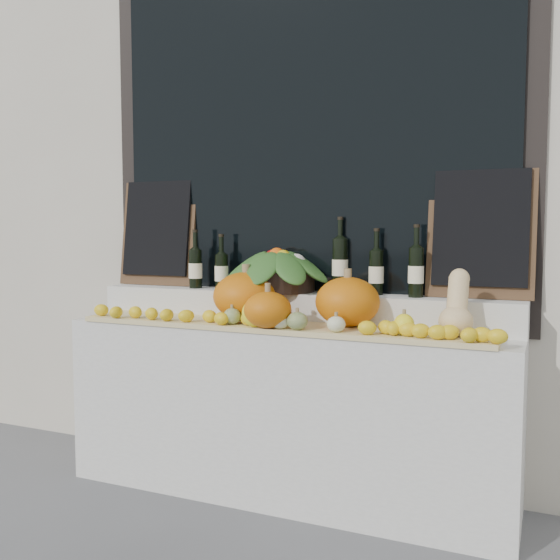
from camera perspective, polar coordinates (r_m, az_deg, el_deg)
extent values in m
cube|color=beige|center=(3.93, 4.88, 17.54)|extent=(7.00, 0.90, 4.50)
cube|color=black|center=(3.45, 2.38, 13.46)|extent=(2.40, 0.04, 2.10)
cube|color=black|center=(3.42, 2.20, 13.53)|extent=(2.20, 0.02, 2.00)
cube|color=silver|center=(3.29, 0.53, -11.79)|extent=(2.30, 0.55, 0.88)
cube|color=silver|center=(3.32, 1.55, -2.47)|extent=(2.30, 0.25, 0.16)
cube|color=tan|center=(3.08, -0.37, -4.29)|extent=(2.10, 0.32, 0.02)
ellipsoid|color=orange|center=(3.21, -3.12, -1.47)|extent=(0.43, 0.43, 0.25)
ellipsoid|color=orange|center=(3.01, 6.19, -1.99)|extent=(0.34, 0.34, 0.24)
ellipsoid|color=orange|center=(2.95, -1.13, -2.74)|extent=(0.23, 0.23, 0.17)
ellipsoid|color=#EBC58A|center=(2.83, 15.77, -3.64)|extent=(0.15, 0.15, 0.13)
cylinder|color=#EBC58A|center=(2.86, 15.95, -1.32)|extent=(0.09, 0.14, 0.18)
sphere|color=#EBC58A|center=(2.90, 16.09, 0.13)|extent=(0.09, 0.09, 0.09)
ellipsoid|color=#345F1C|center=(2.90, 1.59, -3.76)|extent=(0.10, 0.10, 0.08)
cylinder|color=olive|center=(2.89, 1.59, -2.72)|extent=(0.02, 0.02, 0.02)
ellipsoid|color=#345F1C|center=(3.08, -4.40, -3.32)|extent=(0.09, 0.09, 0.08)
cylinder|color=olive|center=(3.07, -4.41, -2.38)|extent=(0.02, 0.02, 0.02)
ellipsoid|color=beige|center=(2.93, 0.00, -3.74)|extent=(0.10, 0.10, 0.08)
cylinder|color=olive|center=(2.93, 0.00, -2.78)|extent=(0.02, 0.02, 0.02)
ellipsoid|color=yellow|center=(2.98, -2.37, -3.06)|extent=(0.12, 0.12, 0.13)
cylinder|color=olive|center=(2.98, -2.37, -1.58)|extent=(0.02, 0.02, 0.02)
ellipsoid|color=beige|center=(2.85, 5.15, -4.04)|extent=(0.09, 0.09, 0.07)
cylinder|color=olive|center=(2.84, 5.16, -3.10)|extent=(0.02, 0.02, 0.02)
ellipsoid|color=yellow|center=(2.81, 11.27, -4.01)|extent=(0.09, 0.09, 0.10)
cylinder|color=olive|center=(2.80, 11.29, -2.81)|extent=(0.02, 0.02, 0.02)
cylinder|color=black|center=(3.33, -0.29, -0.07)|extent=(0.40, 0.40, 0.11)
cylinder|color=black|center=(3.55, -7.74, 1.01)|extent=(0.07, 0.07, 0.22)
cylinder|color=black|center=(3.54, -7.76, 3.56)|extent=(0.03, 0.03, 0.10)
cylinder|color=white|center=(3.55, -7.73, 0.84)|extent=(0.08, 0.08, 0.08)
cylinder|color=black|center=(3.54, -7.77, 4.47)|extent=(0.03, 0.03, 0.02)
cylinder|color=black|center=(3.49, -5.37, 0.77)|extent=(0.07, 0.07, 0.19)
cylinder|color=black|center=(3.49, -5.39, 3.16)|extent=(0.03, 0.03, 0.10)
cylinder|color=white|center=(3.49, -5.37, 0.60)|extent=(0.08, 0.08, 0.08)
cylinder|color=black|center=(3.49, -5.40, 4.08)|extent=(0.03, 0.03, 0.02)
cylinder|color=black|center=(3.28, 5.51, 1.31)|extent=(0.08, 0.08, 0.28)
cylinder|color=black|center=(3.28, 5.53, 4.66)|extent=(0.03, 0.03, 0.10)
cylinder|color=white|center=(3.28, 5.51, 1.14)|extent=(0.08, 0.08, 0.08)
cylinder|color=black|center=(3.28, 5.54, 5.64)|extent=(0.03, 0.03, 0.02)
cylinder|color=black|center=(3.20, 8.79, 0.66)|extent=(0.07, 0.07, 0.22)
cylinder|color=black|center=(3.19, 8.82, 3.56)|extent=(0.03, 0.03, 0.10)
cylinder|color=white|center=(3.20, 8.78, 0.48)|extent=(0.08, 0.08, 0.08)
cylinder|color=black|center=(3.19, 8.84, 4.56)|extent=(0.03, 0.03, 0.02)
cylinder|color=black|center=(3.11, 12.32, 0.67)|extent=(0.07, 0.07, 0.24)
cylinder|color=black|center=(3.11, 12.38, 3.82)|extent=(0.03, 0.03, 0.10)
cylinder|color=white|center=(3.11, 12.32, 0.49)|extent=(0.08, 0.08, 0.08)
cylinder|color=black|center=(3.11, 12.39, 4.86)|extent=(0.03, 0.03, 0.02)
cube|color=#4C331E|center=(3.79, -11.06, 4.21)|extent=(0.50, 0.10, 0.62)
cube|color=black|center=(3.78, -11.20, 4.67)|extent=(0.44, 0.09, 0.56)
cube|color=#4C331E|center=(3.14, 17.86, 4.01)|extent=(0.50, 0.10, 0.62)
cube|color=black|center=(3.13, 17.85, 4.56)|extent=(0.44, 0.09, 0.56)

